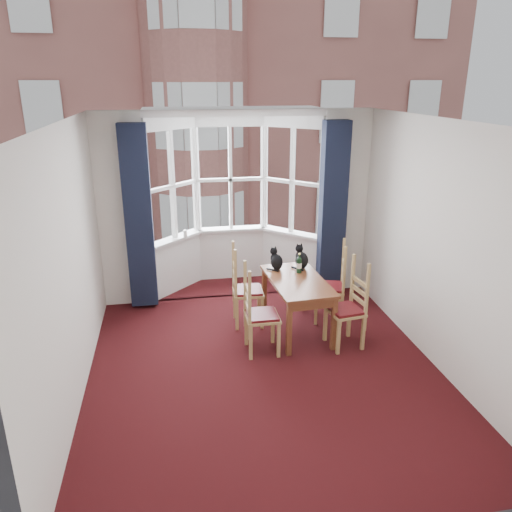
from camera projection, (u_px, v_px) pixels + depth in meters
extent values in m
plane|color=black|center=(265.00, 372.00, 5.75)|extent=(4.50, 4.50, 0.00)
plane|color=white|center=(267.00, 122.00, 4.82)|extent=(4.50, 4.50, 0.00)
plane|color=silver|center=(69.00, 269.00, 4.96)|extent=(0.00, 4.50, 4.50)
plane|color=silver|center=(440.00, 247.00, 5.61)|extent=(0.00, 4.50, 4.50)
plane|color=silver|center=(333.00, 374.00, 3.20)|extent=(4.00, 0.00, 4.00)
cube|color=silver|center=(122.00, 212.00, 7.11)|extent=(0.70, 0.12, 2.80)
cube|color=silver|center=(344.00, 203.00, 7.64)|extent=(0.70, 0.12, 2.80)
cube|color=black|center=(139.00, 218.00, 6.99)|extent=(0.38, 0.22, 2.60)
cube|color=black|center=(333.00, 210.00, 7.46)|extent=(0.38, 0.22, 2.60)
cube|color=brown|center=(297.00, 281.00, 6.47)|extent=(0.76, 1.31, 0.04)
cube|color=brown|center=(289.00, 329.00, 5.99)|extent=(0.06, 0.06, 0.70)
cube|color=brown|center=(264.00, 292.00, 7.06)|extent=(0.06, 0.06, 0.70)
cube|color=brown|center=(334.00, 324.00, 6.13)|extent=(0.06, 0.06, 0.70)
cube|color=brown|center=(303.00, 288.00, 7.19)|extent=(0.06, 0.06, 0.70)
cube|color=tan|center=(262.00, 316.00, 6.05)|extent=(0.40, 0.42, 0.06)
cube|color=#500D12|center=(262.00, 315.00, 6.04)|extent=(0.36, 0.38, 0.03)
cube|color=tan|center=(248.00, 291.00, 6.76)|extent=(0.42, 0.44, 0.06)
cube|color=#500D12|center=(248.00, 290.00, 6.75)|extent=(0.38, 0.40, 0.03)
cube|color=tan|center=(345.00, 310.00, 6.18)|extent=(0.46, 0.47, 0.06)
cube|color=#500D12|center=(345.00, 309.00, 6.18)|extent=(0.41, 0.43, 0.03)
cube|color=tan|center=(329.00, 288.00, 6.87)|extent=(0.50, 0.52, 0.06)
cube|color=#500D12|center=(329.00, 287.00, 6.86)|extent=(0.45, 0.47, 0.03)
ellipsoid|color=black|center=(277.00, 262.00, 6.79)|extent=(0.23, 0.26, 0.21)
sphere|color=black|center=(274.00, 251.00, 6.80)|extent=(0.13, 0.13, 0.10)
cone|color=black|center=(272.00, 248.00, 6.77)|extent=(0.05, 0.05, 0.05)
cone|color=black|center=(275.00, 247.00, 6.80)|extent=(0.05, 0.05, 0.05)
ellipsoid|color=black|center=(302.00, 260.00, 6.83)|extent=(0.22, 0.26, 0.23)
sphere|color=black|center=(299.00, 248.00, 6.85)|extent=(0.13, 0.13, 0.11)
cone|color=black|center=(297.00, 245.00, 6.82)|extent=(0.05, 0.05, 0.05)
cone|color=black|center=(301.00, 244.00, 6.85)|extent=(0.05, 0.05, 0.05)
cylinder|color=black|center=(299.00, 266.00, 6.66)|extent=(0.07, 0.07, 0.19)
sphere|color=black|center=(299.00, 259.00, 6.63)|extent=(0.06, 0.06, 0.06)
cylinder|color=black|center=(299.00, 257.00, 6.62)|extent=(0.03, 0.03, 0.08)
cylinder|color=gold|center=(299.00, 254.00, 6.61)|extent=(0.03, 0.03, 0.02)
cylinder|color=silver|center=(299.00, 265.00, 6.66)|extent=(0.07, 0.07, 0.07)
cylinder|color=white|center=(185.00, 234.00, 7.73)|extent=(0.06, 0.06, 0.12)
plane|color=#333335|center=(184.00, 209.00, 37.70)|extent=(80.00, 80.00, 0.00)
cube|color=#A66055|center=(193.00, 142.00, 18.65)|extent=(18.00, 6.00, 14.00)
cylinder|color=#A66055|center=(198.00, 153.00, 15.87)|extent=(3.20, 3.20, 14.00)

